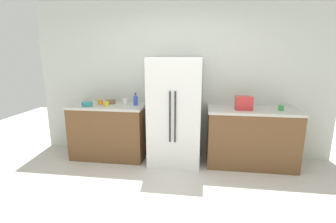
{
  "coord_description": "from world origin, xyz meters",
  "views": [
    {
      "loc": [
        0.39,
        -2.4,
        1.76
      ],
      "look_at": [
        -0.02,
        0.45,
        1.1
      ],
      "focal_mm": 26.15,
      "sensor_mm": 36.0,
      "label": 1
    }
  ],
  "objects": [
    {
      "name": "bowl_b",
      "position": [
        -1.2,
        1.62,
        0.97
      ],
      "size": [
        0.17,
        0.17,
        0.06
      ],
      "primitive_type": "cylinder",
      "color": "brown",
      "rests_on": "counter_left"
    },
    {
      "name": "cup_a",
      "position": [
        1.58,
        1.45,
        0.98
      ],
      "size": [
        0.08,
        0.08,
        0.08
      ],
      "primitive_type": "cylinder",
      "color": "green",
      "rests_on": "counter_right"
    },
    {
      "name": "counter_right",
      "position": [
        1.19,
        1.51,
        0.47
      ],
      "size": [
        1.41,
        0.66,
        0.93
      ],
      "color": "brown",
      "rests_on": "ground_plane"
    },
    {
      "name": "cup_d",
      "position": [
        -1.19,
        1.41,
        0.97
      ],
      "size": [
        0.09,
        0.09,
        0.07
      ],
      "primitive_type": "cylinder",
      "color": "yellow",
      "rests_on": "counter_left"
    },
    {
      "name": "toaster",
      "position": [
        1.03,
        1.44,
        1.04
      ],
      "size": [
        0.26,
        0.17,
        0.21
      ],
      "primitive_type": "cube",
      "color": "red",
      "rests_on": "counter_right"
    },
    {
      "name": "cup_b",
      "position": [
        -0.92,
        1.58,
        0.99
      ],
      "size": [
        0.09,
        0.09,
        0.1
      ],
      "primitive_type": "cylinder",
      "color": "white",
      "rests_on": "counter_left"
    },
    {
      "name": "kitchen_back_panel",
      "position": [
        0.0,
        1.88,
        1.4
      ],
      "size": [
        5.14,
        0.1,
        2.81
      ],
      "primitive_type": "cube",
      "color": "silver",
      "rests_on": "ground_plane"
    },
    {
      "name": "cup_c",
      "position": [
        -1.34,
        1.52,
        0.98
      ],
      "size": [
        0.09,
        0.09,
        0.08
      ],
      "primitive_type": "cylinder",
      "color": "orange",
      "rests_on": "counter_left"
    },
    {
      "name": "bowl_a",
      "position": [
        -1.51,
        1.36,
        0.97
      ],
      "size": [
        0.18,
        0.18,
        0.07
      ],
      "primitive_type": "cylinder",
      "color": "teal",
      "rests_on": "counter_left"
    },
    {
      "name": "refrigerator",
      "position": [
        -0.04,
        1.46,
        0.86
      ],
      "size": [
        0.83,
        0.73,
        1.73
      ],
      "color": "white",
      "rests_on": "ground_plane"
    },
    {
      "name": "bottle_a",
      "position": [
        -0.72,
        1.53,
        1.02
      ],
      "size": [
        0.07,
        0.07,
        0.21
      ],
      "color": "blue",
      "rests_on": "counter_left"
    },
    {
      "name": "ground_plane",
      "position": [
        0.0,
        0.0,
        0.0
      ],
      "size": [
        10.28,
        10.28,
        0.0
      ],
      "primitive_type": "plane",
      "color": "beige"
    },
    {
      "name": "counter_left",
      "position": [
        -1.2,
        1.51,
        0.47
      ],
      "size": [
        1.28,
        0.66,
        0.93
      ],
      "color": "brown",
      "rests_on": "ground_plane"
    }
  ]
}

